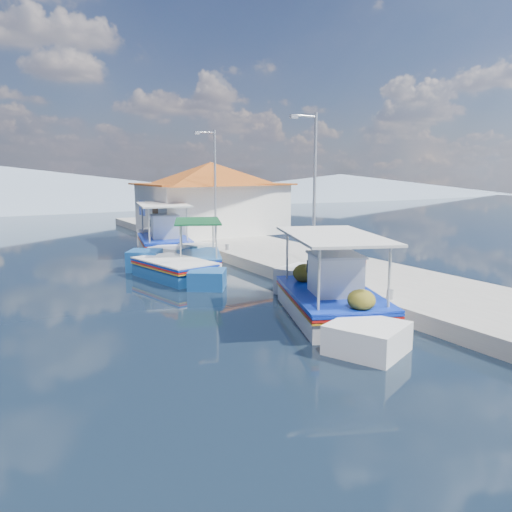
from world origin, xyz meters
TOP-DOWN VIEW (x-y plane):
  - ground at (0.00, 0.00)m, footprint 160.00×160.00m
  - quay at (5.90, 6.00)m, footprint 5.00×44.00m
  - bollards at (3.80, 5.25)m, footprint 0.20×17.20m
  - main_caique at (2.11, -2.21)m, footprint 4.42×7.84m
  - caique_green_canopy at (1.69, 6.81)m, footprint 3.47×5.97m
  - caique_blue_hull at (0.01, 5.31)m, footprint 2.80×6.37m
  - caique_far at (1.90, 11.89)m, footprint 3.58×8.12m
  - harbor_building at (6.20, 15.00)m, footprint 10.49×10.49m
  - lamp_post_near at (4.51, 2.00)m, footprint 1.21×0.14m
  - lamp_post_far at (4.51, 11.00)m, footprint 1.21×0.14m
  - mountain_ridge at (6.54, 56.00)m, footprint 171.40×96.00m

SIDE VIEW (x-z plane):
  - ground at x=0.00m, z-range 0.00..0.00m
  - quay at x=5.90m, z-range 0.00..0.50m
  - caique_blue_hull at x=0.01m, z-range -0.27..0.89m
  - caique_green_canopy at x=1.69m, z-range -0.85..1.57m
  - main_caique at x=2.11m, z-range -0.85..1.92m
  - caique_far at x=1.90m, z-range -0.92..1.99m
  - bollards at x=3.80m, z-range 0.50..0.80m
  - mountain_ridge at x=6.54m, z-range -0.71..4.79m
  - harbor_building at x=6.20m, z-range 0.58..4.98m
  - lamp_post_near at x=4.51m, z-range 0.85..6.85m
  - lamp_post_far at x=4.51m, z-range 0.85..6.85m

